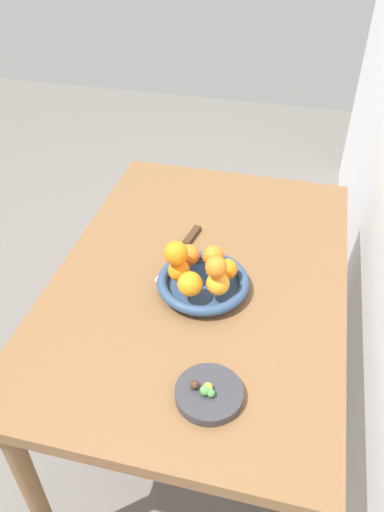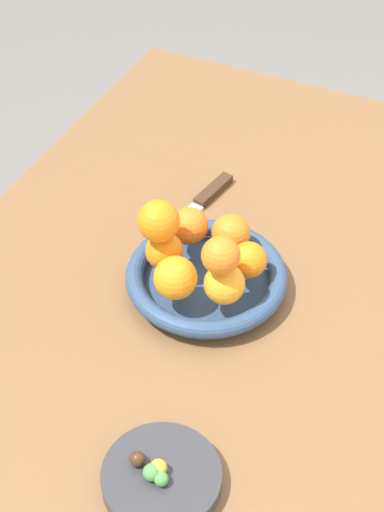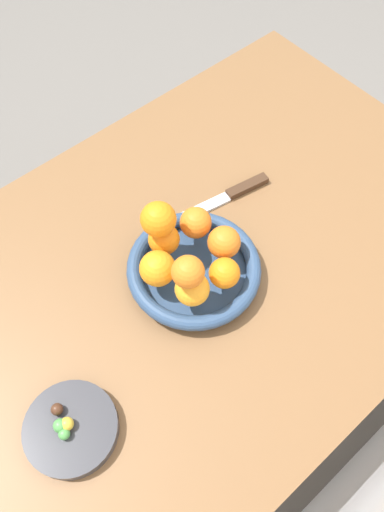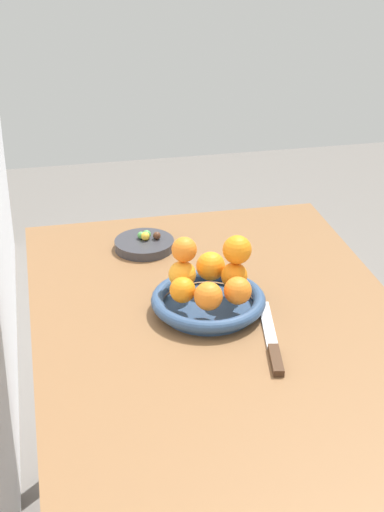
{
  "view_description": "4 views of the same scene",
  "coord_description": "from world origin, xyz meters",
  "px_view_note": "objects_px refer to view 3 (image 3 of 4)",
  "views": [
    {
      "loc": [
        0.97,
        0.21,
        1.62
      ],
      "look_at": [
        0.07,
        -0.01,
        0.86
      ],
      "focal_mm": 35.0,
      "sensor_mm": 36.0,
      "label": 1
    },
    {
      "loc": [
        0.8,
        0.34,
        1.57
      ],
      "look_at": [
        0.07,
        0.0,
        0.81
      ],
      "focal_mm": 55.0,
      "sensor_mm": 36.0,
      "label": 2
    },
    {
      "loc": [
        0.33,
        0.34,
        1.53
      ],
      "look_at": [
        0.06,
        0.02,
        0.81
      ],
      "focal_mm": 35.0,
      "sensor_mm": 36.0,
      "label": 3
    },
    {
      "loc": [
        -1.29,
        0.34,
        1.58
      ],
      "look_at": [
        0.07,
        0.05,
        0.87
      ],
      "focal_mm": 55.0,
      "sensor_mm": 36.0,
      "label": 4
    }
  ],
  "objects_px": {
    "orange_0": "(225,242)",
    "fruit_bowl": "(194,269)",
    "orange_5": "(224,273)",
    "candy_ball_3": "(57,409)",
    "candy_ball_2": "(60,426)",
    "knife": "(221,199)",
    "candy_dish": "(71,428)",
    "orange_4": "(192,289)",
    "orange_1": "(196,223)",
    "orange_7": "(158,219)",
    "candy_ball_1": "(67,424)",
    "orange_2": "(164,239)",
    "dining_table": "(209,274)",
    "orange_3": "(159,270)",
    "candy_ball_0": "(64,434)",
    "orange_6": "(188,272)"
  },
  "relations": [
    {
      "from": "orange_6",
      "to": "orange_1",
      "type": "bearing_deg",
      "value": -136.06
    },
    {
      "from": "orange_3",
      "to": "candy_ball_0",
      "type": "bearing_deg",
      "value": 21.64
    },
    {
      "from": "candy_dish",
      "to": "orange_4",
      "type": "xyz_separation_m",
      "value": [
        -0.27,
        -0.04,
        0.06
      ]
    },
    {
      "from": "orange_5",
      "to": "candy_ball_3",
      "type": "bearing_deg",
      "value": -0.68
    },
    {
      "from": "dining_table",
      "to": "orange_2",
      "type": "height_order",
      "value": "orange_2"
    },
    {
      "from": "orange_7",
      "to": "knife",
      "type": "distance_m",
      "value": 0.21
    },
    {
      "from": "candy_dish",
      "to": "orange_5",
      "type": "xyz_separation_m",
      "value": [
        -0.33,
        -0.03,
        0.06
      ]
    },
    {
      "from": "fruit_bowl",
      "to": "candy_dish",
      "type": "relative_size",
      "value": 1.66
    },
    {
      "from": "orange_4",
      "to": "orange_2",
      "type": "bearing_deg",
      "value": -103.59
    },
    {
      "from": "candy_ball_0",
      "to": "candy_ball_1",
      "type": "height_order",
      "value": "candy_ball_1"
    },
    {
      "from": "candy_dish",
      "to": "candy_ball_1",
      "type": "distance_m",
      "value": 0.02
    },
    {
      "from": "candy_ball_1",
      "to": "candy_ball_3",
      "type": "height_order",
      "value": "candy_ball_1"
    },
    {
      "from": "orange_1",
      "to": "orange_3",
      "type": "bearing_deg",
      "value": 17.59
    },
    {
      "from": "orange_0",
      "to": "orange_7",
      "type": "xyz_separation_m",
      "value": [
        0.08,
        -0.08,
        0.06
      ]
    },
    {
      "from": "candy_ball_1",
      "to": "dining_table",
      "type": "bearing_deg",
      "value": -164.9
    },
    {
      "from": "orange_6",
      "to": "orange_7",
      "type": "distance_m",
      "value": 0.11
    },
    {
      "from": "fruit_bowl",
      "to": "orange_7",
      "type": "distance_m",
      "value": 0.12
    },
    {
      "from": "orange_5",
      "to": "orange_7",
      "type": "height_order",
      "value": "orange_7"
    },
    {
      "from": "candy_ball_0",
      "to": "candy_ball_3",
      "type": "bearing_deg",
      "value": -107.18
    },
    {
      "from": "candy_ball_1",
      "to": "candy_dish",
      "type": "bearing_deg",
      "value": 96.08
    },
    {
      "from": "orange_6",
      "to": "orange_4",
      "type": "bearing_deg",
      "value": 129.02
    },
    {
      "from": "orange_2",
      "to": "candy_ball_3",
      "type": "bearing_deg",
      "value": 20.62
    },
    {
      "from": "orange_0",
      "to": "orange_3",
      "type": "xyz_separation_m",
      "value": [
        0.12,
        -0.03,
        0.0
      ]
    },
    {
      "from": "orange_6",
      "to": "knife",
      "type": "bearing_deg",
      "value": -145.89
    },
    {
      "from": "candy_ball_2",
      "to": "knife",
      "type": "distance_m",
      "value": 0.5
    },
    {
      "from": "fruit_bowl",
      "to": "orange_1",
      "type": "bearing_deg",
      "value": -133.16
    },
    {
      "from": "dining_table",
      "to": "candy_ball_1",
      "type": "xyz_separation_m",
      "value": [
        0.37,
        0.1,
        0.12
      ]
    },
    {
      "from": "orange_7",
      "to": "orange_3",
      "type": "bearing_deg",
      "value": 50.21
    },
    {
      "from": "orange_4",
      "to": "orange_5",
      "type": "height_order",
      "value": "orange_4"
    },
    {
      "from": "orange_4",
      "to": "candy_ball_1",
      "type": "bearing_deg",
      "value": 7.39
    },
    {
      "from": "orange_2",
      "to": "orange_7",
      "type": "height_order",
      "value": "orange_7"
    },
    {
      "from": "orange_5",
      "to": "orange_7",
      "type": "bearing_deg",
      "value": -72.38
    },
    {
      "from": "orange_5",
      "to": "candy_ball_1",
      "type": "xyz_separation_m",
      "value": [
        0.33,
        0.02,
        -0.03
      ]
    },
    {
      "from": "orange_1",
      "to": "orange_4",
      "type": "height_order",
      "value": "same"
    },
    {
      "from": "orange_2",
      "to": "orange_7",
      "type": "xyz_separation_m",
      "value": [
        0.0,
        -0.01,
        0.06
      ]
    },
    {
      "from": "knife",
      "to": "orange_7",
      "type": "bearing_deg",
      "value": 9.17
    },
    {
      "from": "orange_7",
      "to": "knife",
      "type": "height_order",
      "value": "orange_7"
    },
    {
      "from": "knife",
      "to": "orange_5",
      "type": "bearing_deg",
      "value": 48.71
    },
    {
      "from": "candy_ball_1",
      "to": "knife",
      "type": "bearing_deg",
      "value": -159.57
    },
    {
      "from": "orange_2",
      "to": "knife",
      "type": "bearing_deg",
      "value": -168.73
    },
    {
      "from": "orange_2",
      "to": "knife",
      "type": "relative_size",
      "value": 0.21
    },
    {
      "from": "candy_ball_3",
      "to": "knife",
      "type": "height_order",
      "value": "candy_ball_3"
    },
    {
      "from": "orange_5",
      "to": "orange_2",
      "type": "bearing_deg",
      "value": -73.16
    },
    {
      "from": "orange_0",
      "to": "fruit_bowl",
      "type": "bearing_deg",
      "value": -13.16
    },
    {
      "from": "candy_ball_1",
      "to": "knife",
      "type": "xyz_separation_m",
      "value": [
        -0.46,
        -0.17,
        -0.03
      ]
    },
    {
      "from": "orange_5",
      "to": "candy_ball_3",
      "type": "relative_size",
      "value": 2.83
    },
    {
      "from": "orange_3",
      "to": "candy_ball_0",
      "type": "relative_size",
      "value": 3.53
    },
    {
      "from": "dining_table",
      "to": "orange_0",
      "type": "bearing_deg",
      "value": 92.14
    },
    {
      "from": "orange_1",
      "to": "candy_ball_3",
      "type": "height_order",
      "value": "orange_1"
    },
    {
      "from": "candy_ball_3",
      "to": "orange_2",
      "type": "bearing_deg",
      "value": -159.38
    }
  ]
}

